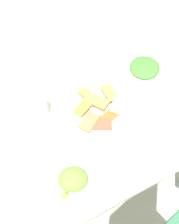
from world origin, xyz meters
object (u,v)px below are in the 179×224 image
object	(u,v)px
dining_table	(84,126)
salad_plate_rice	(73,180)
pide_platter	(99,110)
drinking_glass	(40,108)
salad_plate_greens	(144,68)

from	to	relation	value
dining_table	salad_plate_rice	distance (m)	0.33
dining_table	pide_platter	xyz separation A→B (m)	(-0.08, 0.00, 0.09)
dining_table	pide_platter	bearing A→B (deg)	177.07
drinking_glass	salad_plate_rice	bearing A→B (deg)	88.50
dining_table	drinking_glass	xyz separation A→B (m)	(0.17, -0.11, 0.14)
salad_plate_greens	salad_plate_rice	size ratio (longest dim) A/B	1.14
dining_table	salad_plate_greens	bearing A→B (deg)	-164.16
salad_plate_rice	drinking_glass	distance (m)	0.37
salad_plate_rice	dining_table	bearing A→B (deg)	-124.88
dining_table	salad_plate_greens	xyz separation A→B (m)	(-0.42, -0.12, 0.10)
pide_platter	drinking_glass	bearing A→B (deg)	-23.88
dining_table	salad_plate_rice	size ratio (longest dim) A/B	5.82
pide_platter	dining_table	bearing A→B (deg)	-2.93
dining_table	pide_platter	size ratio (longest dim) A/B	3.88
pide_platter	salad_plate_greens	distance (m)	0.37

